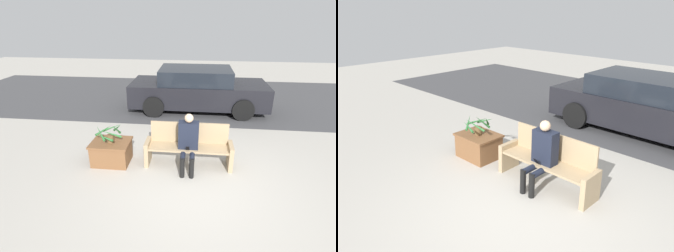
% 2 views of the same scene
% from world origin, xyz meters
% --- Properties ---
extents(ground_plane, '(30.00, 30.00, 0.00)m').
position_xyz_m(ground_plane, '(0.00, 0.00, 0.00)').
color(ground_plane, '#ADA89E').
extents(road_surface, '(20.00, 6.00, 0.01)m').
position_xyz_m(road_surface, '(0.00, 6.01, 0.00)').
color(road_surface, '#424244').
rests_on(road_surface, ground_plane).
extents(bench, '(1.88, 0.49, 0.93)m').
position_xyz_m(bench, '(-0.19, 0.91, 0.44)').
color(bench, tan).
rests_on(bench, ground_plane).
extents(person_seated, '(0.42, 0.61, 1.23)m').
position_xyz_m(person_seated, '(-0.20, 0.73, 0.67)').
color(person_seated, black).
rests_on(person_seated, ground_plane).
extents(planter_box, '(0.85, 0.68, 0.51)m').
position_xyz_m(planter_box, '(-1.90, 0.77, 0.28)').
color(planter_box, brown).
rests_on(planter_box, ground_plane).
extents(potted_plant, '(0.61, 0.63, 0.48)m').
position_xyz_m(potted_plant, '(-1.90, 0.77, 0.72)').
color(potted_plant, brown).
rests_on(potted_plant, planter_box).
extents(parked_car, '(4.54, 1.98, 1.44)m').
position_xyz_m(parked_car, '(-0.05, 4.58, 0.72)').
color(parked_car, black).
rests_on(parked_car, ground_plane).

